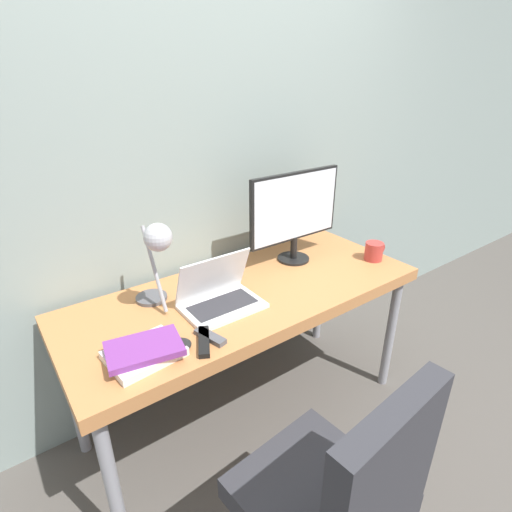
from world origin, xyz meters
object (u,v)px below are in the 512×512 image
at_px(monitor, 295,211).
at_px(mug, 374,251).
at_px(game_controller, 171,349).
at_px(book_stack, 144,351).
at_px(office_chair, 340,495).
at_px(desk_lamp, 157,251).
at_px(laptop, 219,296).

xyz_separation_m(monitor, mug, (0.35, -0.26, -0.23)).
bearing_deg(game_controller, mug, 3.99).
distance_m(monitor, book_stack, 1.04).
distance_m(monitor, office_chair, 1.27).
bearing_deg(book_stack, game_controller, -21.57).
relative_size(desk_lamp, book_stack, 1.42).
xyz_separation_m(laptop, monitor, (0.57, 0.17, 0.23)).
relative_size(monitor, mug, 4.00).
relative_size(desk_lamp, office_chair, 0.42).
relative_size(mug, game_controller, 0.90).
bearing_deg(game_controller, laptop, 29.15).
distance_m(monitor, game_controller, 0.97).
bearing_deg(monitor, game_controller, -158.63).
relative_size(office_chair, book_stack, 3.42).
bearing_deg(laptop, book_stack, -160.79).
height_order(office_chair, mug, office_chair).
relative_size(monitor, desk_lamp, 1.37).
height_order(monitor, desk_lamp, monitor).
relative_size(laptop, game_controller, 2.16).
distance_m(office_chair, book_stack, 0.78).
bearing_deg(mug, monitor, 143.67).
relative_size(book_stack, game_controller, 1.85).
bearing_deg(mug, laptop, 174.63).
bearing_deg(book_stack, laptop, 19.21).
xyz_separation_m(office_chair, game_controller, (-0.23, 0.63, 0.25)).
height_order(desk_lamp, book_stack, desk_lamp).
xyz_separation_m(desk_lamp, office_chair, (0.14, -0.91, -0.51)).
bearing_deg(game_controller, office_chair, -70.25).
bearing_deg(laptop, office_chair, -95.70).
distance_m(laptop, mug, 0.92).
xyz_separation_m(desk_lamp, mug, (1.13, -0.19, -0.23)).
bearing_deg(desk_lamp, laptop, -25.33).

